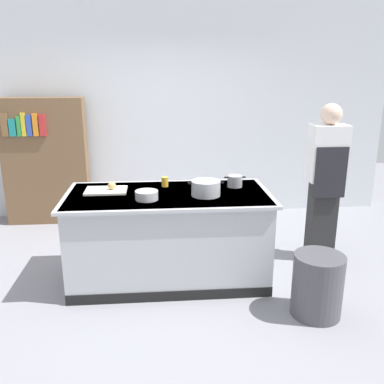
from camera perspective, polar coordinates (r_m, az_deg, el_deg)
name	(u,v)px	position (r m, az deg, el deg)	size (l,w,h in m)	color
ground_plane	(169,277)	(4.35, -3.13, -11.63)	(10.00, 10.00, 0.00)	gray
back_wall	(163,110)	(5.96, -4.00, 11.20)	(6.40, 0.12, 3.00)	silver
counter_island	(169,235)	(4.15, -3.23, -5.97)	(1.98, 0.98, 0.90)	#B7BABF
cutting_board	(106,191)	(4.15, -11.72, 0.20)	(0.40, 0.28, 0.02)	silver
onion	(112,186)	(4.13, -10.97, 0.87)	(0.08, 0.08, 0.08)	tan
stock_pot	(206,188)	(3.92, 1.91, 0.55)	(0.34, 0.28, 0.14)	#B7BABF
sauce_pan	(235,181)	(4.24, 5.91, 1.50)	(0.22, 0.15, 0.12)	#99999E
mixing_bowl	(147,195)	(3.83, -6.25, -0.44)	(0.21, 0.21, 0.08)	#B7BABF
juice_cup	(165,182)	(4.24, -3.75, 1.42)	(0.07, 0.07, 0.10)	yellow
trash_bin	(317,285)	(3.79, 16.86, -12.15)	(0.43, 0.43, 0.55)	#4C4C51
person_chef	(325,180)	(4.67, 17.84, 1.62)	(0.38, 0.25, 1.72)	#282828
bookshelf	(46,161)	(5.96, -19.43, 3.99)	(1.10, 0.31, 1.70)	brown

